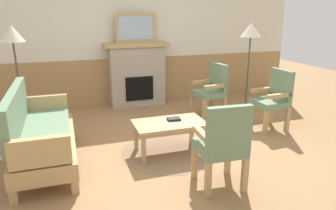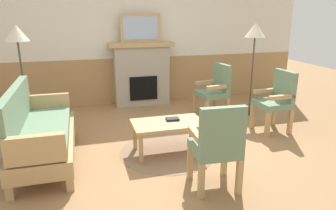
% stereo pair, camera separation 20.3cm
% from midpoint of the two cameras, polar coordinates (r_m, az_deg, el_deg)
% --- Properties ---
extents(ground_plane, '(14.00, 14.00, 0.00)m').
position_cam_midpoint_polar(ground_plane, '(4.49, 0.12, -7.98)').
color(ground_plane, '#997047').
extents(wall_back, '(7.20, 0.14, 2.70)m').
position_cam_midpoint_polar(wall_back, '(6.62, -7.21, 11.69)').
color(wall_back, silver).
rests_on(wall_back, ground_plane).
extents(fireplace, '(1.30, 0.44, 1.28)m').
position_cam_midpoint_polar(fireplace, '(6.47, -6.55, 5.71)').
color(fireplace, '#A39989').
rests_on(fireplace, ground_plane).
extents(framed_picture, '(0.80, 0.04, 0.56)m').
position_cam_midpoint_polar(framed_picture, '(6.36, -6.83, 13.76)').
color(framed_picture, tan).
rests_on(framed_picture, fireplace).
extents(couch, '(0.70, 1.80, 0.98)m').
position_cam_midpoint_polar(couch, '(4.28, -23.43, -4.95)').
color(couch, tan).
rests_on(couch, ground_plane).
extents(coffee_table, '(0.96, 0.56, 0.44)m').
position_cam_midpoint_polar(coffee_table, '(4.24, -1.10, -3.84)').
color(coffee_table, tan).
rests_on(coffee_table, ground_plane).
extents(round_rug, '(1.33, 1.33, 0.01)m').
position_cam_midpoint_polar(round_rug, '(4.39, -1.07, -8.52)').
color(round_rug, '#896B51').
rests_on(round_rug, ground_plane).
extents(book_on_table, '(0.18, 0.14, 0.03)m').
position_cam_midpoint_polar(book_on_table, '(4.30, -0.32, -2.57)').
color(book_on_table, black).
rests_on(book_on_table, coffee_table).
extents(armchair_near_fireplace, '(0.50, 0.50, 0.98)m').
position_cam_midpoint_polar(armchair_near_fireplace, '(5.33, 17.66, 1.38)').
color(armchair_near_fireplace, tan).
rests_on(armchair_near_fireplace, ground_plane).
extents(armchair_by_window_left, '(0.53, 0.53, 0.98)m').
position_cam_midpoint_polar(armchair_by_window_left, '(5.72, 7.03, 3.07)').
color(armchair_by_window_left, tan).
rests_on(armchair_by_window_left, ground_plane).
extents(armchair_front_left, '(0.51, 0.51, 0.98)m').
position_cam_midpoint_polar(armchair_front_left, '(3.37, 8.24, -6.81)').
color(armchair_front_left, tan).
rests_on(armchair_front_left, ground_plane).
extents(floor_lamp_by_couch, '(0.36, 0.36, 1.68)m').
position_cam_midpoint_polar(floor_lamp_by_couch, '(5.41, -27.41, 10.38)').
color(floor_lamp_by_couch, '#332D28').
rests_on(floor_lamp_by_couch, ground_plane).
extents(floor_lamp_by_chairs, '(0.36, 0.36, 1.68)m').
position_cam_midpoint_polar(floor_lamp_by_chairs, '(5.93, 13.84, 12.14)').
color(floor_lamp_by_chairs, '#332D28').
rests_on(floor_lamp_by_chairs, ground_plane).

